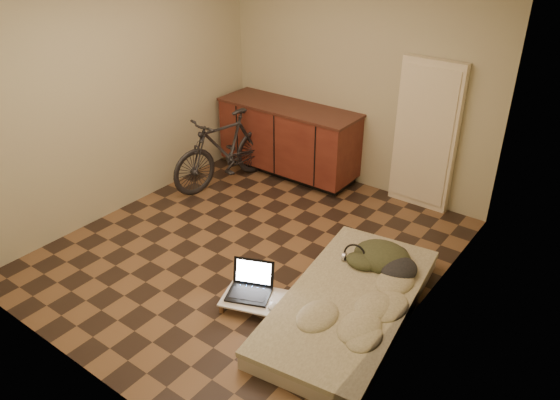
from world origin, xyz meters
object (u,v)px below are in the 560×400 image
Objects in this scene: bicycle at (225,146)px; lap_desk at (257,299)px; futon at (349,304)px; laptop at (250,287)px.

bicycle reaches higher than lap_desk.
futon is (2.50, -1.23, -0.41)m from bicycle.
lap_desk is 1.45× the size of laptop.
bicycle is at bearing 118.63° from lap_desk.
bicycle reaches higher than laptop.
lap_desk is at bearing -155.86° from futon.
lap_desk is at bearing -30.96° from bicycle.
bicycle is 2.82m from futon.
futon is at bearing -14.91° from bicycle.
bicycle is 2.28× the size of lap_desk.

